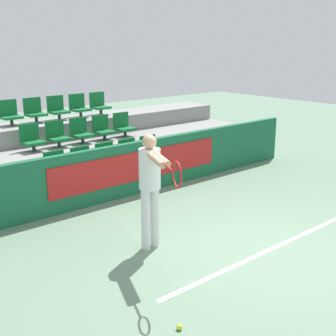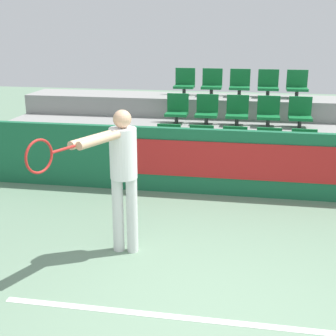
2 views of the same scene
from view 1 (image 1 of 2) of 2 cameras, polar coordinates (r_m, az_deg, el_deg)
name	(u,v)px [view 1 (image 1 of 2)]	position (r m, az deg, el deg)	size (l,w,h in m)	color
ground_plane	(269,254)	(6.92, 12.24, -10.18)	(30.00, 30.00, 0.00)	slate
court_baseline	(265,252)	(6.95, 11.76, -9.97)	(4.04, 0.08, 0.01)	white
barrier_wall	(128,170)	(9.03, -4.93, -0.21)	(9.18, 0.14, 1.04)	#19603D
bleacher_tier_front	(111,179)	(9.57, -6.97, -1.40)	(8.78, 0.99, 0.39)	gray
bleacher_tier_middle	(85,161)	(10.32, -10.09, 0.85)	(8.78, 0.99, 0.77)	gray
bleacher_tier_back	(62,145)	(11.12, -12.78, 2.78)	(8.78, 0.99, 1.16)	gray
stadium_chair_0	(57,167)	(8.99, -13.42, 0.12)	(0.41, 0.36, 0.54)	#333333
stadium_chair_1	(83,162)	(9.26, -10.34, 0.73)	(0.41, 0.36, 0.54)	#333333
stadium_chair_2	(107,157)	(9.54, -7.44, 1.30)	(0.41, 0.36, 0.54)	#333333
stadium_chair_3	(129,153)	(9.85, -4.72, 1.83)	(0.41, 0.36, 0.54)	#333333
stadium_chair_4	(150,149)	(10.19, -2.16, 2.33)	(0.41, 0.36, 0.54)	#333333
stadium_chair_5	(32,139)	(9.78, -16.29, 3.46)	(0.41, 0.36, 0.54)	#333333
stadium_chair_6	(57,135)	(10.02, -13.37, 3.95)	(0.41, 0.36, 0.54)	#333333
stadium_chair_7	(81,132)	(10.28, -10.59, 4.40)	(0.41, 0.36, 0.54)	#333333
stadium_chair_8	(103,128)	(10.57, -7.96, 4.81)	(0.41, 0.36, 0.54)	#333333
stadium_chair_9	(123,125)	(10.88, -5.47, 5.20)	(0.41, 0.36, 0.54)	#333333
stadium_chair_10	(10,114)	(10.61, -18.73, 6.29)	(0.41, 0.36, 0.54)	#333333
stadium_chair_11	(34,111)	(10.83, -15.97, 6.69)	(0.41, 0.36, 0.54)	#333333
stadium_chair_12	(57,109)	(11.08, -13.33, 7.06)	(0.41, 0.36, 0.54)	#333333
stadium_chair_13	(79,106)	(11.34, -10.80, 7.39)	(0.41, 0.36, 0.54)	#333333
stadium_chair_14	(99,104)	(11.64, -8.39, 7.70)	(0.41, 0.36, 0.54)	#333333
tennis_player	(151,181)	(6.53, -2.07, -1.58)	(0.70, 1.40, 1.69)	silver
tennis_ball	(179,327)	(5.19, 1.40, -18.80)	(0.07, 0.07, 0.07)	#CCDB33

